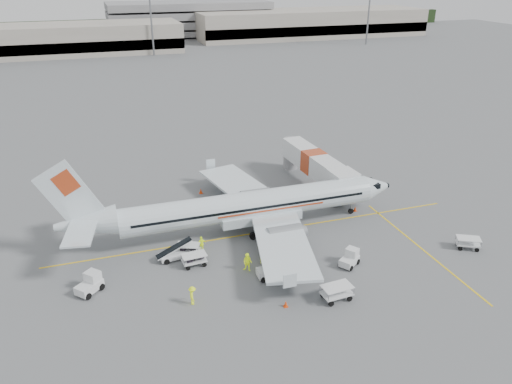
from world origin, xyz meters
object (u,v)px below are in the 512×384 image
aircraft (250,188)px  tug_aft (89,284)px  tug_mid (269,269)px  jet_bridge (313,169)px  tug_fore (349,258)px  belt_loader (176,248)px

aircraft → tug_aft: (-16.57, -6.32, -4.01)m
tug_mid → jet_bridge: bearing=55.5°
tug_aft → jet_bridge: bearing=-14.7°
jet_bridge → tug_aft: bearing=-155.4°
aircraft → tug_aft: bearing=-159.0°
tug_fore → tug_mid: tug_mid is taller
jet_bridge → tug_aft: jet_bridge is taller
aircraft → tug_mid: aircraft is taller
tug_fore → tug_mid: size_ratio=0.95×
tug_fore → tug_aft: (-23.24, 3.28, 0.08)m
aircraft → tug_aft: aircraft is taller
belt_loader → tug_mid: belt_loader is taller
jet_bridge → tug_fore: bearing=-107.4°
tug_fore → tug_aft: 23.47m
tug_mid → tug_aft: (-15.47, 2.74, 0.04)m
tug_fore → belt_loader: bearing=122.5°
tug_mid → tug_aft: size_ratio=0.96×
belt_loader → tug_mid: 9.45m
aircraft → tug_fore: size_ratio=17.14×
jet_bridge → belt_loader: (-19.63, -11.72, -1.15)m
belt_loader → tug_fore: belt_loader is taller
tug_mid → tug_fore: bearing=-3.6°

